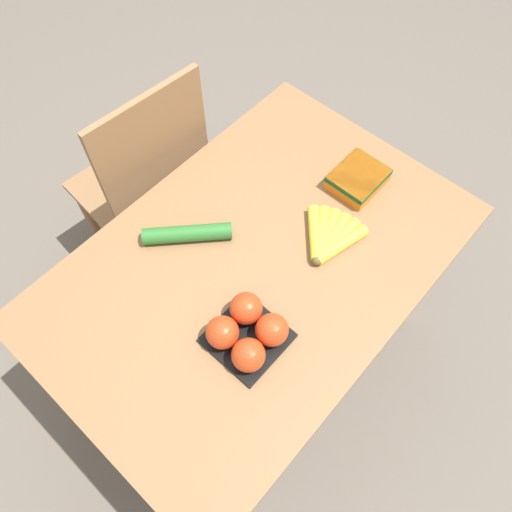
{
  "coord_description": "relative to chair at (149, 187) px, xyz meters",
  "views": [
    {
      "loc": [
        -0.49,
        -0.44,
        1.94
      ],
      "look_at": [
        0.0,
        0.0,
        0.79
      ],
      "focal_mm": 35.0,
      "sensor_mm": 36.0,
      "label": 1
    }
  ],
  "objects": [
    {
      "name": "chair",
      "position": [
        0.0,
        0.0,
        0.0
      ],
      "size": [
        0.45,
        0.43,
        1.0
      ],
      "rotation": [
        0.0,
        0.0,
        3.06
      ],
      "color": "#8E6642",
      "rests_on": "ground_plane"
    },
    {
      "name": "dining_table",
      "position": [
        -0.08,
        -0.59,
        0.13
      ],
      "size": [
        1.18,
        0.79,
        0.76
      ],
      "color": "olive",
      "rests_on": "ground_plane"
    },
    {
      "name": "ground_plane",
      "position": [
        -0.08,
        -0.59,
        -0.51
      ],
      "size": [
        12.0,
        12.0,
        0.0
      ],
      "primitive_type": "plane",
      "color": "#665B51"
    },
    {
      "name": "banana_bunch",
      "position": [
        0.1,
        -0.69,
        0.27
      ],
      "size": [
        0.18,
        0.18,
        0.03
      ],
      "color": "brown",
      "rests_on": "dining_table"
    },
    {
      "name": "tomato_pack",
      "position": [
        -0.25,
        -0.72,
        0.3
      ],
      "size": [
        0.18,
        0.18,
        0.09
      ],
      "color": "black",
      "rests_on": "dining_table"
    },
    {
      "name": "cucumber_near",
      "position": [
        -0.15,
        -0.4,
        0.28
      ],
      "size": [
        0.21,
        0.2,
        0.05
      ],
      "color": "#2D702D",
      "rests_on": "dining_table"
    },
    {
      "name": "carrot_bag",
      "position": [
        0.32,
        -0.63,
        0.28
      ],
      "size": [
        0.16,
        0.13,
        0.05
      ],
      "color": "orange",
      "rests_on": "dining_table"
    }
  ]
}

